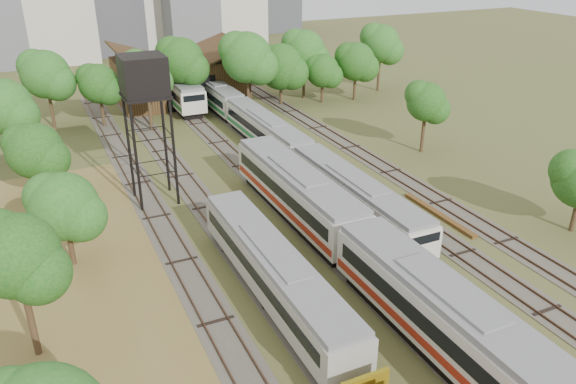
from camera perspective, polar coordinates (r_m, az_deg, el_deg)
ground at (r=31.61m, az=21.70°, el=-17.08°), size 240.00×240.00×0.00m
dry_grass_patch at (r=30.48m, az=-17.10°, el=-18.03°), size 14.00×60.00×0.04m
tracks at (r=48.38m, az=-0.06°, el=0.06°), size 24.60×80.00×0.19m
railcar_red_set at (r=36.40m, az=7.03°, el=-5.29°), size 3.21×34.57×3.98m
railcar_green_set at (r=57.94m, az=-2.20°, el=6.10°), size 2.71×52.07×3.34m
railcar_rear at (r=75.10m, az=-11.23°, el=10.19°), size 3.12×16.08×3.86m
old_grey_coach at (r=33.77m, az=-1.40°, el=-8.19°), size 2.74×18.00×3.39m
water_tower at (r=44.92m, az=-14.45°, el=10.95°), size 3.47×3.47×11.99m
rail_pile_far at (r=45.78m, az=15.07°, el=-2.21°), size 0.51×8.18×0.27m
maintenance_shed at (r=77.06m, az=-10.95°, el=11.25°), size 16.45×11.55×7.58m
tree_band_left at (r=34.72m, az=-24.53°, el=-3.47°), size 7.95×55.46×8.41m
tree_band_far at (r=71.03m, az=-4.76°, el=13.06°), size 48.44×10.62×9.83m
tree_band_right at (r=58.13m, az=13.21°, el=8.31°), size 4.49×43.64×7.16m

